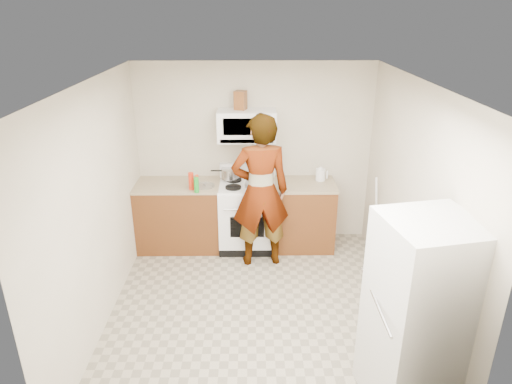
{
  "coord_description": "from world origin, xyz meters",
  "views": [
    {
      "loc": [
        -0.04,
        -4.22,
        3.15
      ],
      "look_at": [
        0.01,
        0.55,
        1.2
      ],
      "focal_mm": 32.0,
      "sensor_mm": 36.0,
      "label": 1
    }
  ],
  "objects_px": {
    "fridge": "(419,317)",
    "kettle": "(320,175)",
    "saucepan": "(230,174)",
    "gas_range": "(247,214)",
    "person": "(260,192)",
    "microwave": "(247,126)"
  },
  "relations": [
    {
      "from": "gas_range",
      "to": "person",
      "type": "height_order",
      "value": "person"
    },
    {
      "from": "fridge",
      "to": "kettle",
      "type": "bearing_deg",
      "value": 86.71
    },
    {
      "from": "microwave",
      "to": "saucepan",
      "type": "relative_size",
      "value": 3.12
    },
    {
      "from": "gas_range",
      "to": "saucepan",
      "type": "distance_m",
      "value": 0.6
    },
    {
      "from": "kettle",
      "to": "gas_range",
      "type": "bearing_deg",
      "value": -157.21
    },
    {
      "from": "gas_range",
      "to": "person",
      "type": "distance_m",
      "value": 0.7
    },
    {
      "from": "microwave",
      "to": "kettle",
      "type": "xyz_separation_m",
      "value": [
        1.0,
        -0.01,
        -0.68
      ]
    },
    {
      "from": "fridge",
      "to": "saucepan",
      "type": "xyz_separation_m",
      "value": [
        -1.62,
        2.89,
        0.17
      ]
    },
    {
      "from": "gas_range",
      "to": "person",
      "type": "relative_size",
      "value": 0.57
    },
    {
      "from": "saucepan",
      "to": "person",
      "type": "bearing_deg",
      "value": -56.28
    },
    {
      "from": "microwave",
      "to": "kettle",
      "type": "relative_size",
      "value": 4.75
    },
    {
      "from": "person",
      "to": "saucepan",
      "type": "relative_size",
      "value": 8.19
    },
    {
      "from": "saucepan",
      "to": "kettle",
      "type": "bearing_deg",
      "value": -1.79
    },
    {
      "from": "gas_range",
      "to": "kettle",
      "type": "relative_size",
      "value": 7.06
    },
    {
      "from": "fridge",
      "to": "kettle",
      "type": "xyz_separation_m",
      "value": [
        -0.39,
        2.85,
        0.17
      ]
    },
    {
      "from": "gas_range",
      "to": "microwave",
      "type": "height_order",
      "value": "microwave"
    },
    {
      "from": "gas_range",
      "to": "fridge",
      "type": "relative_size",
      "value": 0.66
    },
    {
      "from": "gas_range",
      "to": "kettle",
      "type": "xyz_separation_m",
      "value": [
        1.0,
        0.12,
        0.53
      ]
    },
    {
      "from": "gas_range",
      "to": "saucepan",
      "type": "bearing_deg",
      "value": 145.04
    },
    {
      "from": "gas_range",
      "to": "fridge",
      "type": "bearing_deg",
      "value": -62.93
    },
    {
      "from": "microwave",
      "to": "fridge",
      "type": "height_order",
      "value": "microwave"
    },
    {
      "from": "person",
      "to": "microwave",
      "type": "bearing_deg",
      "value": -80.33
    }
  ]
}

